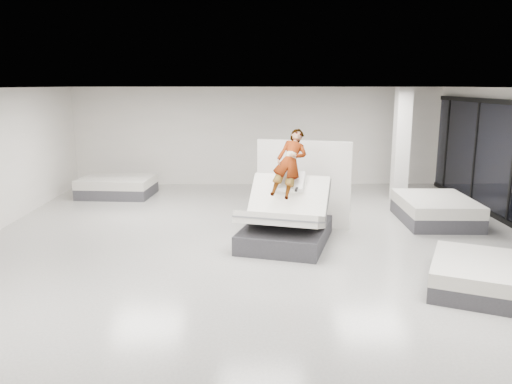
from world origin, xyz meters
TOP-DOWN VIEW (x-y plane):
  - room at (0.00, 0.00)m, footprint 14.00×14.04m
  - hero_bed at (0.50, 0.59)m, footprint 2.21×2.58m
  - person at (0.59, 0.92)m, footprint 1.00×1.66m
  - remote at (0.70, 0.52)m, footprint 0.09×0.15m
  - divider_panel at (1.00, 1.98)m, footprint 2.14×0.79m
  - flat_bed_right_far at (4.25, 2.25)m, footprint 1.70×2.23m
  - flat_bed_right_near at (3.43, -1.85)m, footprint 1.97×2.19m
  - flat_bed_left_far at (-4.22, 5.24)m, footprint 2.20×1.73m
  - column at (4.00, 4.50)m, footprint 0.40×0.40m

SIDE VIEW (x-z plane):
  - flat_bed_right_near at x=3.43m, z-range 0.00..0.49m
  - flat_bed_left_far at x=-4.22m, z-range 0.00..0.57m
  - flat_bed_right_far at x=4.25m, z-range 0.00..0.60m
  - hero_bed at x=0.50m, z-range -0.29..1.18m
  - divider_panel at x=1.00m, z-range 0.00..2.01m
  - remote at x=0.70m, z-range 1.14..1.22m
  - person at x=0.59m, z-range 0.78..1.94m
  - room at x=0.00m, z-range 0.00..3.20m
  - column at x=4.00m, z-range 0.00..3.20m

